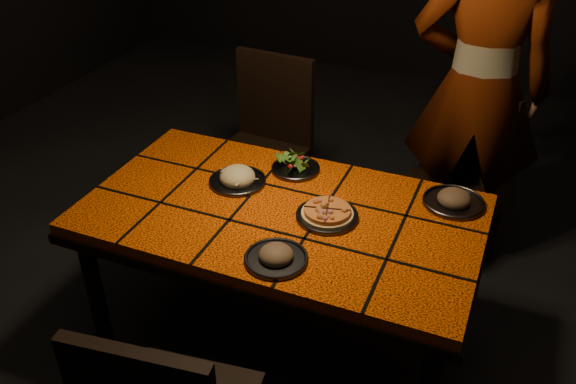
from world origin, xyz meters
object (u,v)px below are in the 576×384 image
at_px(diner, 479,90).
at_px(dining_table, 281,225).
at_px(chair_far_right, 462,164).
at_px(chair_far_left, 266,135).
at_px(plate_pasta, 238,178).
at_px(plate_pizza, 327,214).

bearing_deg(diner, dining_table, 53.69).
bearing_deg(chair_far_right, dining_table, -94.33).
height_order(dining_table, chair_far_right, chair_far_right).
bearing_deg(chair_far_left, plate_pasta, -70.20).
bearing_deg(chair_far_left, chair_far_right, 14.54).
relative_size(plate_pizza, plate_pasta, 1.02).
bearing_deg(diner, chair_far_left, 3.73).
bearing_deg(diner, plate_pizza, 61.94).
xyz_separation_m(dining_table, chair_far_left, (-0.46, 0.86, -0.09)).
relative_size(chair_far_left, chair_far_right, 1.10).
distance_m(dining_table, chair_far_left, 0.98).
height_order(chair_far_left, diner, diner).
bearing_deg(dining_table, diner, 60.09).
height_order(chair_far_right, plate_pizza, chair_far_right).
height_order(diner, plate_pizza, diner).
distance_m(dining_table, diner, 1.24).
distance_m(chair_far_left, diner, 1.15).
height_order(dining_table, diner, diner).
xyz_separation_m(dining_table, plate_pizza, (0.19, 0.01, 0.10)).
distance_m(diner, plate_pizza, 1.13).
distance_m(chair_far_left, plate_pasta, 0.80).
bearing_deg(dining_table, chair_far_left, 118.28).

